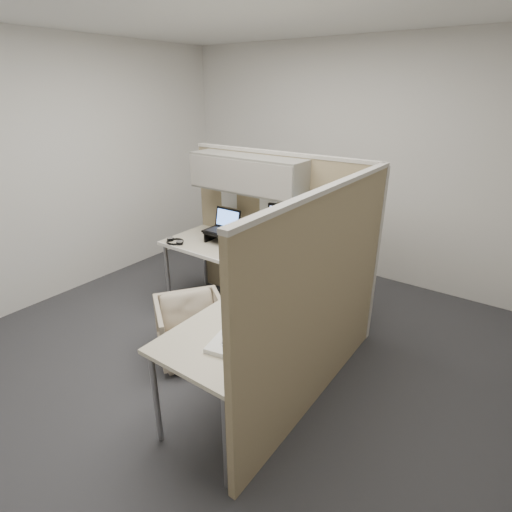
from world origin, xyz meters
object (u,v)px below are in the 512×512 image
Objects in this scene: monitor_left at (290,226)px; desk at (250,279)px; office_chair at (191,326)px; keyboard at (280,268)px.

desk is at bearing -103.19° from monitor_left.
monitor_left is at bearing 86.94° from desk.
monitor_left is at bearing 14.57° from office_chair.
desk is at bearing -6.39° from office_chair.
keyboard reaches higher than desk.
office_chair is 1.26m from monitor_left.
desk is at bearing -131.92° from keyboard.
desk is 0.67m from monitor_left.
monitor_left is 1.07× the size of keyboard.
monitor_left is (0.03, 0.59, 0.32)m from desk.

